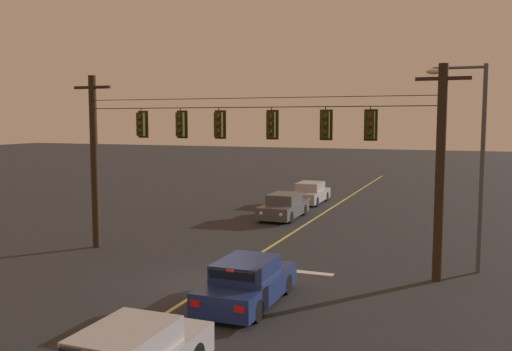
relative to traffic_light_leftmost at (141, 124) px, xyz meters
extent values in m
plane|color=#28282B|center=(4.69, -3.17, -5.36)|extent=(180.00, 180.00, 0.00)
cube|color=#D1C64C|center=(4.69, 6.02, -5.36)|extent=(0.14, 60.00, 0.01)
cube|color=silver|center=(6.59, -0.58, -5.36)|extent=(3.40, 0.36, 0.01)
cylinder|color=#2D2116|center=(-2.40, 0.02, -1.65)|extent=(0.32, 0.32, 7.42)
cube|color=#2D2116|center=(-2.40, 0.02, 1.55)|extent=(1.80, 0.12, 0.12)
cylinder|color=slate|center=(-2.40, 0.02, 1.20)|extent=(0.12, 0.12, 0.18)
cylinder|color=#2D2116|center=(11.77, 0.02, -1.65)|extent=(0.32, 0.32, 7.42)
cube|color=#2D2116|center=(11.77, 0.02, 1.55)|extent=(1.80, 0.12, 0.12)
cylinder|color=slate|center=(11.77, 0.02, 1.20)|extent=(0.12, 0.12, 0.18)
cylinder|color=black|center=(4.69, 0.02, 0.65)|extent=(14.17, 0.03, 0.03)
cylinder|color=black|center=(4.69, 0.02, 1.00)|extent=(14.17, 0.02, 0.02)
cylinder|color=black|center=(0.00, 0.02, 0.56)|extent=(0.04, 0.04, 0.18)
cube|color=#332D0A|center=(0.00, 0.02, -0.01)|extent=(0.32, 0.26, 0.96)
cube|color=#332D0A|center=(0.00, 0.16, -0.01)|extent=(0.48, 0.03, 1.12)
sphere|color=red|center=(0.00, -0.14, 0.28)|extent=(0.17, 0.17, 0.17)
cylinder|color=#332D0A|center=(0.00, -0.18, 0.33)|extent=(0.20, 0.10, 0.20)
sphere|color=#3D280A|center=(0.00, -0.14, -0.01)|extent=(0.17, 0.17, 0.17)
cylinder|color=#332D0A|center=(0.00, -0.18, 0.04)|extent=(0.20, 0.10, 0.20)
sphere|color=black|center=(0.00, -0.14, -0.29)|extent=(0.17, 0.17, 0.17)
cylinder|color=#332D0A|center=(0.00, -0.18, -0.25)|extent=(0.20, 0.10, 0.20)
cylinder|color=black|center=(1.83, 0.02, 0.56)|extent=(0.04, 0.04, 0.18)
cube|color=#332D0A|center=(1.83, 0.02, -0.01)|extent=(0.32, 0.26, 0.96)
cube|color=#332D0A|center=(1.83, 0.16, -0.01)|extent=(0.48, 0.03, 1.12)
sphere|color=red|center=(1.83, -0.14, 0.28)|extent=(0.17, 0.17, 0.17)
cylinder|color=#332D0A|center=(1.83, -0.18, 0.33)|extent=(0.20, 0.10, 0.20)
sphere|color=#3D280A|center=(1.83, -0.14, -0.01)|extent=(0.17, 0.17, 0.17)
cylinder|color=#332D0A|center=(1.83, -0.18, 0.04)|extent=(0.20, 0.10, 0.20)
sphere|color=black|center=(1.83, -0.14, -0.29)|extent=(0.17, 0.17, 0.17)
cylinder|color=#332D0A|center=(1.83, -0.18, -0.25)|extent=(0.20, 0.10, 0.20)
cylinder|color=black|center=(3.52, 0.02, 0.56)|extent=(0.04, 0.04, 0.18)
cube|color=#332D0A|center=(3.52, 0.02, -0.01)|extent=(0.32, 0.26, 0.96)
cube|color=#332D0A|center=(3.52, 0.16, -0.01)|extent=(0.48, 0.03, 1.12)
sphere|color=red|center=(3.52, -0.14, 0.28)|extent=(0.17, 0.17, 0.17)
cylinder|color=#332D0A|center=(3.52, -0.18, 0.33)|extent=(0.20, 0.10, 0.20)
sphere|color=#3D280A|center=(3.52, -0.14, -0.01)|extent=(0.17, 0.17, 0.17)
cylinder|color=#332D0A|center=(3.52, -0.18, 0.04)|extent=(0.20, 0.10, 0.20)
sphere|color=black|center=(3.52, -0.14, -0.29)|extent=(0.17, 0.17, 0.17)
cylinder|color=#332D0A|center=(3.52, -0.18, -0.25)|extent=(0.20, 0.10, 0.20)
cylinder|color=black|center=(5.69, 0.02, 0.56)|extent=(0.04, 0.04, 0.18)
cube|color=#332D0A|center=(5.69, 0.02, -0.01)|extent=(0.32, 0.26, 0.96)
cube|color=#332D0A|center=(5.69, 0.16, -0.01)|extent=(0.48, 0.03, 1.12)
sphere|color=red|center=(5.69, -0.14, 0.28)|extent=(0.17, 0.17, 0.17)
cylinder|color=#332D0A|center=(5.69, -0.18, 0.33)|extent=(0.20, 0.10, 0.20)
sphere|color=#3D280A|center=(5.69, -0.14, -0.01)|extent=(0.17, 0.17, 0.17)
cylinder|color=#332D0A|center=(5.69, -0.18, 0.04)|extent=(0.20, 0.10, 0.20)
sphere|color=black|center=(5.69, -0.14, -0.29)|extent=(0.17, 0.17, 0.17)
cylinder|color=#332D0A|center=(5.69, -0.18, -0.25)|extent=(0.20, 0.10, 0.20)
cylinder|color=black|center=(7.76, 0.02, 0.56)|extent=(0.04, 0.04, 0.18)
cube|color=#332D0A|center=(7.76, 0.02, -0.01)|extent=(0.32, 0.26, 0.96)
cube|color=#332D0A|center=(7.76, 0.16, -0.01)|extent=(0.48, 0.03, 1.12)
sphere|color=red|center=(7.76, -0.14, 0.28)|extent=(0.17, 0.17, 0.17)
cylinder|color=#332D0A|center=(7.76, -0.18, 0.33)|extent=(0.20, 0.10, 0.20)
sphere|color=#3D280A|center=(7.76, -0.14, -0.01)|extent=(0.17, 0.17, 0.17)
cylinder|color=#332D0A|center=(7.76, -0.18, 0.04)|extent=(0.20, 0.10, 0.20)
sphere|color=black|center=(7.76, -0.14, -0.29)|extent=(0.17, 0.17, 0.17)
cylinder|color=#332D0A|center=(7.76, -0.18, -0.25)|extent=(0.20, 0.10, 0.20)
cylinder|color=black|center=(9.38, 0.02, 0.56)|extent=(0.04, 0.04, 0.18)
cube|color=#332D0A|center=(9.38, 0.02, -0.01)|extent=(0.32, 0.26, 0.96)
cube|color=#332D0A|center=(9.38, 0.16, -0.01)|extent=(0.48, 0.03, 1.12)
sphere|color=red|center=(9.38, -0.14, 0.28)|extent=(0.17, 0.17, 0.17)
cylinder|color=#332D0A|center=(9.38, -0.18, 0.33)|extent=(0.20, 0.10, 0.20)
sphere|color=#3D280A|center=(9.38, -0.14, -0.01)|extent=(0.17, 0.17, 0.17)
cylinder|color=#332D0A|center=(9.38, -0.18, 0.04)|extent=(0.20, 0.10, 0.20)
sphere|color=black|center=(9.38, -0.14, -0.29)|extent=(0.17, 0.17, 0.17)
cylinder|color=#332D0A|center=(9.38, -0.18, -0.25)|extent=(0.20, 0.10, 0.20)
cube|color=navy|center=(6.56, -4.58, -4.86)|extent=(1.80, 4.30, 0.68)
cube|color=navy|center=(6.56, -4.70, -4.25)|extent=(1.51, 2.15, 0.54)
cube|color=black|center=(6.56, -3.76, -4.25)|extent=(1.40, 0.21, 0.48)
cube|color=black|center=(6.56, -5.76, -4.25)|extent=(1.37, 0.18, 0.46)
cylinder|color=black|center=(5.77, -3.24, -5.04)|extent=(0.22, 0.64, 0.64)
cylinder|color=black|center=(7.35, -3.24, -5.04)|extent=(0.22, 0.64, 0.64)
cylinder|color=black|center=(5.77, -5.91, -5.04)|extent=(0.22, 0.64, 0.64)
cylinder|color=black|center=(7.35, -5.91, -5.04)|extent=(0.22, 0.64, 0.64)
cube|color=red|center=(5.91, -6.74, -4.76)|extent=(0.28, 0.03, 0.18)
cube|color=red|center=(7.21, -6.74, -4.76)|extent=(0.28, 0.03, 0.18)
cube|color=red|center=(6.56, -5.87, -4.02)|extent=(0.24, 0.04, 0.06)
cube|color=#4C4C51|center=(2.98, 9.81, -4.86)|extent=(1.80, 4.30, 0.68)
cube|color=#4C4C51|center=(2.98, 9.93, -4.25)|extent=(1.51, 2.15, 0.54)
cube|color=black|center=(2.98, 8.99, -4.25)|extent=(1.40, 0.21, 0.48)
cube|color=black|center=(2.98, 10.99, -4.25)|extent=(1.37, 0.18, 0.46)
cylinder|color=black|center=(3.78, 8.47, -5.04)|extent=(0.22, 0.64, 0.64)
cylinder|color=black|center=(2.19, 8.47, -5.04)|extent=(0.22, 0.64, 0.64)
cylinder|color=black|center=(3.78, 11.14, -5.04)|extent=(0.22, 0.64, 0.64)
cylinder|color=black|center=(2.19, 11.14, -5.04)|extent=(0.22, 0.64, 0.64)
sphere|color=white|center=(3.54, 7.64, -4.80)|extent=(0.20, 0.20, 0.20)
sphere|color=white|center=(2.43, 7.64, -4.80)|extent=(0.20, 0.20, 0.20)
cube|color=#A5A5AD|center=(2.82, 15.85, -4.86)|extent=(1.80, 4.30, 0.68)
cube|color=#A5A5AD|center=(2.82, 15.97, -4.25)|extent=(1.51, 2.15, 0.54)
cube|color=black|center=(2.82, 15.03, -4.25)|extent=(1.40, 0.21, 0.48)
cube|color=black|center=(2.82, 17.03, -4.25)|extent=(1.37, 0.18, 0.46)
cylinder|color=black|center=(3.62, 14.52, -5.04)|extent=(0.22, 0.64, 0.64)
cylinder|color=black|center=(2.03, 14.52, -5.04)|extent=(0.22, 0.64, 0.64)
cylinder|color=black|center=(3.62, 17.18, -5.04)|extent=(0.22, 0.64, 0.64)
cylinder|color=black|center=(2.03, 17.18, -5.04)|extent=(0.22, 0.64, 0.64)
sphere|color=white|center=(3.38, 13.68, -4.80)|extent=(0.20, 0.20, 0.20)
sphere|color=white|center=(2.27, 13.68, -4.80)|extent=(0.20, 0.20, 0.20)
cube|color=#A5A5AD|center=(6.36, -10.64, -4.25)|extent=(1.51, 2.15, 0.54)
cube|color=black|center=(6.36, -9.70, -4.25)|extent=(1.40, 0.21, 0.48)
cylinder|color=black|center=(5.56, -9.19, -5.04)|extent=(0.22, 0.64, 0.64)
cylinder|color=#4C4F54|center=(13.13, 1.64, -1.60)|extent=(0.16, 0.16, 7.52)
cylinder|color=#4C4F54|center=(12.23, 1.64, 2.03)|extent=(1.80, 0.10, 0.10)
ellipsoid|color=beige|center=(11.38, 1.64, 1.93)|extent=(0.56, 0.30, 0.22)
camera|label=1|loc=(12.67, -19.71, 0.18)|focal=38.94mm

